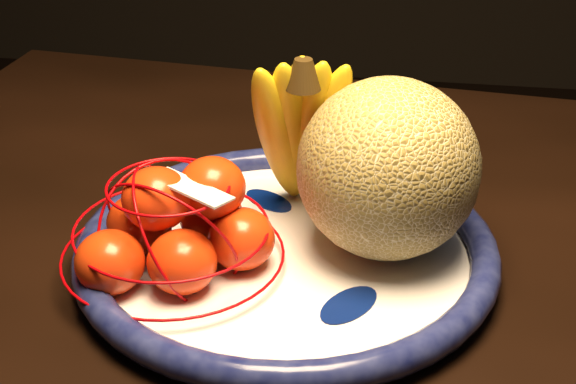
# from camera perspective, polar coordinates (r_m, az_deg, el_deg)

# --- Properties ---
(dining_table) EXTENTS (1.55, 1.02, 0.73)m
(dining_table) POSITION_cam_1_polar(r_m,az_deg,el_deg) (0.85, 15.45, -10.18)
(dining_table) COLOR black
(dining_table) RESTS_ON ground
(fruit_bowl) EXTENTS (0.38, 0.38, 0.03)m
(fruit_bowl) POSITION_cam_1_polar(r_m,az_deg,el_deg) (0.79, -0.11, -3.87)
(fruit_bowl) COLOR white
(fruit_bowl) RESTS_ON dining_table
(cantaloupe) EXTENTS (0.16, 0.16, 0.16)m
(cantaloupe) POSITION_cam_1_polar(r_m,az_deg,el_deg) (0.76, 6.48, 1.51)
(cantaloupe) COLOR olive
(cantaloupe) RESTS_ON fruit_bowl
(banana_bunch) EXTENTS (0.12, 0.12, 0.18)m
(banana_bunch) POSITION_cam_1_polar(r_m,az_deg,el_deg) (0.81, 0.66, 4.35)
(banana_bunch) COLOR yellow
(banana_bunch) RESTS_ON fruit_bowl
(mandarin_bag) EXTENTS (0.25, 0.25, 0.12)m
(mandarin_bag) POSITION_cam_1_polar(r_m,az_deg,el_deg) (0.76, -7.14, -2.32)
(mandarin_bag) COLOR #EF3205
(mandarin_bag) RESTS_ON fruit_bowl
(price_tag) EXTENTS (0.08, 0.06, 0.01)m
(price_tag) POSITION_cam_1_polar(r_m,az_deg,el_deg) (0.72, -6.35, 0.31)
(price_tag) COLOR white
(price_tag) RESTS_ON mandarin_bag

